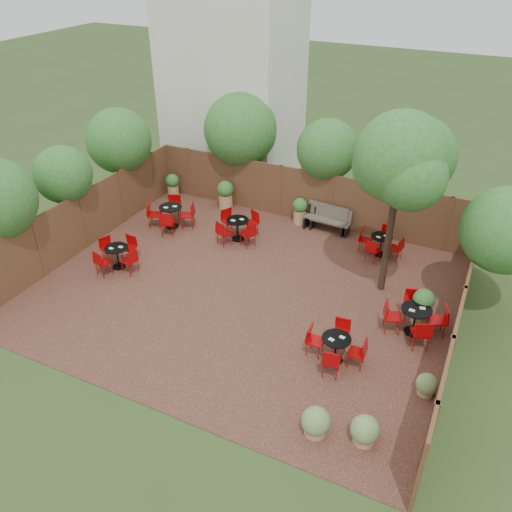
% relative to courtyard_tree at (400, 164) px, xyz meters
% --- Properties ---
extents(ground, '(80.00, 80.00, 0.00)m').
position_rel_courtyard_tree_xyz_m(ground, '(-3.69, -1.89, -4.03)').
color(ground, '#354F23').
rests_on(ground, ground).
extents(courtyard_paving, '(12.00, 10.00, 0.02)m').
position_rel_courtyard_tree_xyz_m(courtyard_paving, '(-3.69, -1.89, -4.02)').
color(courtyard_paving, '#351A15').
rests_on(courtyard_paving, ground).
extents(fence_back, '(12.00, 0.08, 2.00)m').
position_rel_courtyard_tree_xyz_m(fence_back, '(-3.69, 3.11, -3.03)').
color(fence_back, '#502C1D').
rests_on(fence_back, ground).
extents(fence_left, '(0.08, 10.00, 2.00)m').
position_rel_courtyard_tree_xyz_m(fence_left, '(-9.69, -1.89, -3.03)').
color(fence_left, '#502C1D').
rests_on(fence_left, ground).
extents(fence_right, '(0.08, 10.00, 2.00)m').
position_rel_courtyard_tree_xyz_m(fence_right, '(2.31, -1.89, -3.03)').
color(fence_right, '#502C1D').
rests_on(fence_right, ground).
extents(neighbour_building, '(5.00, 4.00, 8.00)m').
position_rel_courtyard_tree_xyz_m(neighbour_building, '(-8.19, 6.11, -0.03)').
color(neighbour_building, silver).
rests_on(neighbour_building, ground).
extents(overhang_foliage, '(15.66, 10.87, 2.77)m').
position_rel_courtyard_tree_xyz_m(overhang_foliage, '(-5.04, 1.44, -1.29)').
color(overhang_foliage, '#2A6922').
rests_on(overhang_foliage, ground).
extents(courtyard_tree, '(2.67, 2.57, 5.43)m').
position_rel_courtyard_tree_xyz_m(courtyard_tree, '(0.00, 0.00, 0.00)').
color(courtyard_tree, black).
rests_on(courtyard_tree, courtyard_paving).
extents(park_bench_left, '(1.45, 0.51, 0.88)m').
position_rel_courtyard_tree_xyz_m(park_bench_left, '(-2.55, 2.74, -3.56)').
color(park_bench_left, brown).
rests_on(park_bench_left, courtyard_paving).
extents(park_bench_right, '(1.58, 0.65, 0.95)m').
position_rel_courtyard_tree_xyz_m(park_bench_right, '(-2.73, 2.74, -3.53)').
color(park_bench_right, brown).
rests_on(park_bench_right, courtyard_paving).
extents(bistro_tables, '(10.82, 6.96, 0.93)m').
position_rel_courtyard_tree_xyz_m(bistro_tables, '(-3.60, -0.71, -3.57)').
color(bistro_tables, black).
rests_on(bistro_tables, courtyard_paving).
extents(planters, '(11.11, 4.49, 1.16)m').
position_rel_courtyard_tree_xyz_m(planters, '(-4.53, 1.70, -3.44)').
color(planters, tan).
rests_on(planters, courtyard_paving).
extents(low_shrubs, '(2.52, 2.77, 0.69)m').
position_rel_courtyard_tree_xyz_m(low_shrubs, '(0.88, -5.34, -3.70)').
color(low_shrubs, tan).
rests_on(low_shrubs, courtyard_paving).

